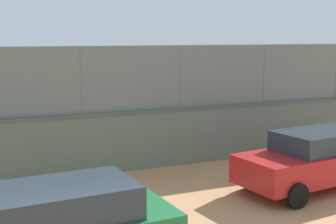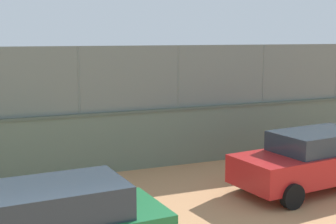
{
  "view_description": "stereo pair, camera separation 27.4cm",
  "coord_description": "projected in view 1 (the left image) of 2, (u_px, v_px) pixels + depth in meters",
  "views": [
    {
      "loc": [
        8.44,
        24.13,
        4.02
      ],
      "look_at": [
        0.66,
        7.41,
        1.09
      ],
      "focal_mm": 51.13,
      "sensor_mm": 36.0,
      "label": 1
    },
    {
      "loc": [
        8.19,
        24.24,
        4.02
      ],
      "look_at": [
        0.66,
        7.41,
        1.09
      ],
      "focal_mm": 51.13,
      "sensor_mm": 36.0,
      "label": 2
    }
  ],
  "objects": [
    {
      "name": "player_near_wall_returning",
      "position": [
        55.0,
        107.0,
        20.58
      ],
      "size": [
        0.99,
        0.68,
        1.69
      ],
      "color": "#B2B2B2",
      "rests_on": "ground_plane"
    },
    {
      "name": "perimeter_wall",
      "position": [
        180.0,
        136.0,
        15.1
      ],
      "size": [
        25.42,
        0.88,
        1.81
      ],
      "color": "slate",
      "rests_on": "ground_plane"
    },
    {
      "name": "spare_ball_by_wall",
      "position": [
        124.0,
        160.0,
        15.49
      ],
      "size": [
        0.1,
        0.1,
        0.1
      ],
      "primitive_type": "sphere",
      "color": "#3399D8",
      "rests_on": "ground_plane"
    },
    {
      "name": "courtside_bench",
      "position": [
        1.0,
        152.0,
        14.8
      ],
      "size": [
        1.61,
        0.41,
        0.87
      ],
      "color": "gray",
      "rests_on": "ground_plane"
    },
    {
      "name": "player_crossing_court",
      "position": [
        268.0,
        108.0,
        20.46
      ],
      "size": [
        0.97,
        0.93,
        1.65
      ],
      "color": "#B2B2B2",
      "rests_on": "ground_plane"
    },
    {
      "name": "parked_car_red",
      "position": [
        316.0,
        159.0,
        12.66
      ],
      "size": [
        4.53,
        2.23,
        1.55
      ],
      "color": "red",
      "rests_on": "ground_plane"
    },
    {
      "name": "fence_panel_on_wall",
      "position": [
        180.0,
        77.0,
        14.8
      ],
      "size": [
        24.97,
        0.58,
        1.93
      ],
      "color": "slate",
      "rests_on": "perimeter_wall"
    },
    {
      "name": "ground_plane",
      "position": [
        121.0,
        112.0,
        25.75
      ],
      "size": [
        260.0,
        260.0,
        0.0
      ],
      "primitive_type": "plane",
      "color": "tan"
    },
    {
      "name": "sports_ball",
      "position": [
        325.0,
        104.0,
        18.87
      ],
      "size": [
        0.07,
        0.07,
        0.07
      ],
      "primitive_type": "sphere",
      "color": "#3399D8"
    }
  ]
}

